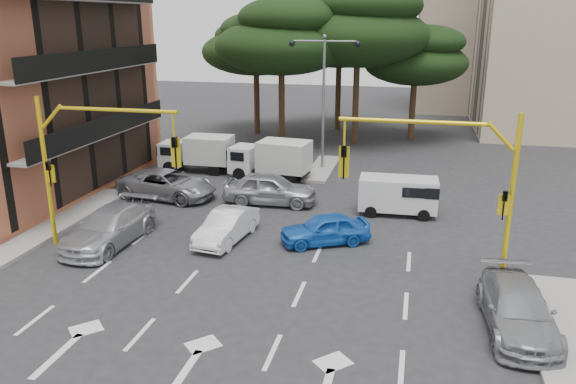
# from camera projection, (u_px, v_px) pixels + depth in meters

# --- Properties ---
(ground) EXTENTS (120.00, 120.00, 0.00)m
(ground) POSITION_uv_depth(u_px,v_px,m) (242.00, 288.00, 19.17)
(ground) COLOR #28282B
(ground) RESTS_ON ground
(median_strip) EXTENTS (1.40, 6.00, 0.15)m
(median_strip) POSITION_uv_depth(u_px,v_px,m) (322.00, 168.00, 34.02)
(median_strip) COLOR gray
(median_strip) RESTS_ON ground
(apartment_beige_far) EXTENTS (16.20, 12.15, 16.70)m
(apartment_beige_far) POSITION_uv_depth(u_px,v_px,m) (504.00, 23.00, 54.76)
(apartment_beige_far) COLOR tan
(apartment_beige_far) RESTS_ON ground
(pine_left_near) EXTENTS (9.15, 9.15, 10.23)m
(pine_left_near) POSITION_uv_depth(u_px,v_px,m) (282.00, 36.00, 38.17)
(pine_left_near) COLOR #382616
(pine_left_near) RESTS_ON ground
(pine_center) EXTENTS (9.98, 9.98, 11.16)m
(pine_center) POSITION_uv_depth(u_px,v_px,m) (359.00, 25.00, 38.74)
(pine_center) COLOR #382616
(pine_center) RESTS_ON ground
(pine_left_far) EXTENTS (8.32, 8.32, 9.30)m
(pine_left_far) POSITION_uv_depth(u_px,v_px,m) (256.00, 44.00, 42.75)
(pine_left_far) COLOR #382616
(pine_left_far) RESTS_ON ground
(pine_right) EXTENTS (7.49, 7.49, 8.37)m
(pine_right) POSITION_uv_depth(u_px,v_px,m) (417.00, 55.00, 40.34)
(pine_right) COLOR #382616
(pine_right) RESTS_ON ground
(pine_back) EXTENTS (9.15, 9.15, 10.23)m
(pine_back) POSITION_uv_depth(u_px,v_px,m) (340.00, 34.00, 44.03)
(pine_back) COLOR #382616
(pine_back) RESTS_ON ground
(signal_mast_right) EXTENTS (5.79, 0.37, 6.00)m
(signal_mast_right) POSITION_uv_depth(u_px,v_px,m) (456.00, 175.00, 18.38)
(signal_mast_right) COLOR yellow
(signal_mast_right) RESTS_ON ground
(signal_mast_left) EXTENTS (5.79, 0.37, 6.00)m
(signal_mast_left) POSITION_uv_depth(u_px,v_px,m) (85.00, 153.00, 21.35)
(signal_mast_left) COLOR yellow
(signal_mast_left) RESTS_ON ground
(street_lamp_center) EXTENTS (4.16, 0.36, 7.77)m
(street_lamp_center) POSITION_uv_depth(u_px,v_px,m) (324.00, 79.00, 32.43)
(street_lamp_center) COLOR slate
(street_lamp_center) RESTS_ON median_strip
(car_white_hatch) EXTENTS (1.82, 3.96, 1.26)m
(car_white_hatch) POSITION_uv_depth(u_px,v_px,m) (227.00, 226.00, 23.06)
(car_white_hatch) COLOR silver
(car_white_hatch) RESTS_ON ground
(car_blue_compact) EXTENTS (3.92, 2.92, 1.24)m
(car_blue_compact) POSITION_uv_depth(u_px,v_px,m) (325.00, 229.00, 22.77)
(car_blue_compact) COLOR blue
(car_blue_compact) RESTS_ON ground
(car_silver_wagon) EXTENTS (2.31, 5.09, 1.45)m
(car_silver_wagon) POSITION_uv_depth(u_px,v_px,m) (110.00, 227.00, 22.70)
(car_silver_wagon) COLOR #B0B2B8
(car_silver_wagon) RESTS_ON ground
(car_silver_cross_a) EXTENTS (5.37, 3.05, 1.41)m
(car_silver_cross_a) POSITION_uv_depth(u_px,v_px,m) (167.00, 184.00, 28.56)
(car_silver_cross_a) COLOR gray
(car_silver_cross_a) RESTS_ON ground
(car_silver_cross_b) EXTENTS (4.66, 2.06, 1.56)m
(car_silver_cross_b) POSITION_uv_depth(u_px,v_px,m) (270.00, 189.00, 27.61)
(car_silver_cross_b) COLOR #A4A6AC
(car_silver_cross_b) RESTS_ON ground
(car_silver_parked) EXTENTS (2.14, 4.69, 1.33)m
(car_silver_parked) POSITION_uv_depth(u_px,v_px,m) (518.00, 309.00, 16.43)
(car_silver_parked) COLOR gray
(car_silver_parked) RESTS_ON ground
(van_white) EXTENTS (3.63, 1.74, 1.79)m
(van_white) POSITION_uv_depth(u_px,v_px,m) (398.00, 196.00, 26.11)
(van_white) COLOR silver
(van_white) RESTS_ON ground
(box_truck_a) EXTENTS (4.41, 1.93, 2.15)m
(box_truck_a) POSITION_uv_depth(u_px,v_px,m) (197.00, 153.00, 33.44)
(box_truck_a) COLOR silver
(box_truck_a) RESTS_ON ground
(box_truck_b) EXTENTS (4.80, 2.47, 2.27)m
(box_truck_b) POSITION_uv_depth(u_px,v_px,m) (270.00, 160.00, 31.70)
(box_truck_b) COLOR white
(box_truck_b) RESTS_ON ground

